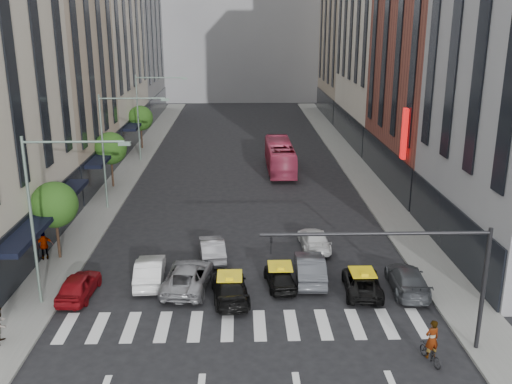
{
  "coord_description": "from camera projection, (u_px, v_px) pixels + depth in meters",
  "views": [
    {
      "loc": [
        -0.28,
        -23.73,
        14.64
      ],
      "look_at": [
        0.69,
        11.21,
        4.0
      ],
      "focal_mm": 40.0,
      "sensor_mm": 36.0,
      "label": 1
    }
  ],
  "objects": [
    {
      "name": "motorcycle",
      "position": [
        430.0,
        354.0,
        25.24
      ],
      "size": [
        0.99,
        1.73,
        0.86
      ],
      "primitive_type": "imported",
      "rotation": [
        0.0,
        0.0,
        3.41
      ],
      "color": "black",
      "rests_on": "ground"
    },
    {
      "name": "bus",
      "position": [
        280.0,
        156.0,
        56.97
      ],
      "size": [
        2.55,
        10.61,
        2.95
      ],
      "primitive_type": "imported",
      "rotation": [
        0.0,
        0.0,
        3.15
      ],
      "color": "#BB3757",
      "rests_on": "ground"
    },
    {
      "name": "car_row2_right",
      "position": [
        314.0,
        239.0,
        37.8
      ],
      "size": [
        1.94,
        4.46,
        1.28
      ],
      "primitive_type": "imported",
      "rotation": [
        0.0,
        0.0,
        3.18
      ],
      "color": "silver",
      "rests_on": "ground"
    },
    {
      "name": "streetlamp_far",
      "position": [
        147.0,
        106.0,
        59.41
      ],
      "size": [
        5.38,
        0.25,
        9.0
      ],
      "color": "gray",
      "rests_on": "sidewalk_left"
    },
    {
      "name": "sidewalk_left",
      "position": [
        125.0,
        175.0,
        55.33
      ],
      "size": [
        3.0,
        96.0,
        0.15
      ],
      "primitive_type": "cube",
      "color": "slate",
      "rests_on": "ground"
    },
    {
      "name": "ground",
      "position": [
        248.0,
        342.0,
        26.97
      ],
      "size": [
        160.0,
        160.0,
        0.0
      ],
      "primitive_type": "plane",
      "color": "black",
      "rests_on": "ground"
    },
    {
      "name": "building_right_d",
      "position": [
        354.0,
        23.0,
        85.51
      ],
      "size": [
        8.0,
        18.0,
        28.0
      ],
      "primitive_type": "cube",
      "color": "tan",
      "rests_on": "ground"
    },
    {
      "name": "car_white_front",
      "position": [
        150.0,
        271.0,
        32.82
      ],
      "size": [
        1.84,
        4.54,
        1.46
      ],
      "primitive_type": "imported",
      "rotation": [
        0.0,
        0.0,
        3.21
      ],
      "color": "silver",
      "rests_on": "ground"
    },
    {
      "name": "traffic_signal",
      "position": [
        424.0,
        262.0,
        24.91
      ],
      "size": [
        10.1,
        0.2,
        6.0
      ],
      "color": "black",
      "rests_on": "ground"
    },
    {
      "name": "building_right_b",
      "position": [
        438.0,
        39.0,
        49.46
      ],
      "size": [
        8.0,
        18.0,
        26.0
      ],
      "primitive_type": "cube",
      "color": "brown",
      "rests_on": "ground"
    },
    {
      "name": "car_grey_curb",
      "position": [
        407.0,
        279.0,
        31.85
      ],
      "size": [
        2.22,
        4.82,
        1.37
      ],
      "primitive_type": "imported",
      "rotation": [
        0.0,
        0.0,
        3.08
      ],
      "color": "#42454A",
      "rests_on": "ground"
    },
    {
      "name": "pedestrian_near",
      "position": [
        0.0,
        324.0,
        26.42
      ],
      "size": [
        0.71,
        0.9,
        1.82
      ],
      "primitive_type": "imported",
      "rotation": [
        0.0,
        0.0,
        1.55
      ],
      "color": "gray",
      "rests_on": "sidewalk_left"
    },
    {
      "name": "rider",
      "position": [
        433.0,
        327.0,
        24.85
      ],
      "size": [
        0.76,
        0.6,
        1.83
      ],
      "primitive_type": "imported",
      "rotation": [
        0.0,
        0.0,
        3.41
      ],
      "color": "gray",
      "rests_on": "motorcycle"
    },
    {
      "name": "car_red",
      "position": [
        79.0,
        285.0,
        31.15
      ],
      "size": [
        1.85,
        4.11,
        1.37
      ],
      "primitive_type": "imported",
      "rotation": [
        0.0,
        0.0,
        3.08
      ],
      "color": "maroon",
      "rests_on": "ground"
    },
    {
      "name": "liberty_sign",
      "position": [
        404.0,
        134.0,
        44.68
      ],
      "size": [
        0.3,
        0.7,
        4.0
      ],
      "color": "red",
      "rests_on": "ground"
    },
    {
      "name": "tree_far",
      "position": [
        141.0,
        118.0,
        65.75
      ],
      "size": [
        2.88,
        2.88,
        4.95
      ],
      "color": "black",
      "rests_on": "sidewalk_left"
    },
    {
      "name": "pedestrian_far",
      "position": [
        44.0,
        246.0,
        35.6
      ],
      "size": [
        1.17,
        0.83,
        1.84
      ],
      "primitive_type": "imported",
      "rotation": [
        0.0,
        0.0,
        3.53
      ],
      "color": "gray",
      "rests_on": "sidewalk_left"
    },
    {
      "name": "car_silver",
      "position": [
        188.0,
        276.0,
        32.15
      ],
      "size": [
        2.95,
        5.42,
        1.44
      ],
      "primitive_type": "imported",
      "rotation": [
        0.0,
        0.0,
        3.03
      ],
      "color": "gray",
      "rests_on": "ground"
    },
    {
      "name": "building_left_b",
      "position": [
        49.0,
        50.0,
        49.8
      ],
      "size": [
        8.0,
        16.0,
        24.0
      ],
      "primitive_type": "cube",
      "color": "tan",
      "rests_on": "ground"
    },
    {
      "name": "tree_mid",
      "position": [
        111.0,
        148.0,
        50.45
      ],
      "size": [
        2.88,
        2.88,
        4.95
      ],
      "color": "black",
      "rests_on": "sidewalk_left"
    },
    {
      "name": "taxi_center",
      "position": [
        280.0,
        277.0,
        32.34
      ],
      "size": [
        1.87,
        3.8,
        1.25
      ],
      "primitive_type": "imported",
      "rotation": [
        0.0,
        0.0,
        3.25
      ],
      "color": "black",
      "rests_on": "ground"
    },
    {
      "name": "tree_near",
      "position": [
        54.0,
        205.0,
        35.15
      ],
      "size": [
        2.88,
        2.88,
        4.95
      ],
      "color": "black",
      "rests_on": "sidewalk_left"
    },
    {
      "name": "streetlamp_mid",
      "position": [
        114.0,
        137.0,
        44.11
      ],
      "size": [
        5.38,
        0.25,
        9.0
      ],
      "color": "gray",
      "rests_on": "sidewalk_left"
    },
    {
      "name": "car_grey_mid",
      "position": [
        310.0,
        268.0,
        33.12
      ],
      "size": [
        1.82,
        4.75,
        1.54
      ],
      "primitive_type": "imported",
      "rotation": [
        0.0,
        0.0,
        3.1
      ],
      "color": "#414349",
      "rests_on": "ground"
    },
    {
      "name": "car_row2_left",
      "position": [
        212.0,
        249.0,
        36.06
      ],
      "size": [
        2.03,
        4.42,
        1.4
      ],
      "primitive_type": "imported",
      "rotation": [
        0.0,
        0.0,
        3.27
      ],
      "color": "#99999E",
      "rests_on": "ground"
    },
    {
      "name": "taxi_left",
      "position": [
        230.0,
        288.0,
        30.91
      ],
      "size": [
        2.41,
        4.82,
        1.35
      ],
      "primitive_type": "imported",
      "rotation": [
        0.0,
        0.0,
        3.26
      ],
      "color": "black",
      "rests_on": "ground"
    },
    {
      "name": "sidewalk_right",
      "position": [
        361.0,
        174.0,
        55.94
      ],
      "size": [
        3.0,
        96.0,
        0.15
      ],
      "primitive_type": "cube",
      "color": "slate",
      "rests_on": "ground"
    },
    {
      "name": "building_left_d",
      "position": [
        127.0,
        16.0,
        84.31
      ],
      "size": [
        8.0,
        18.0,
        30.0
      ],
      "primitive_type": "cube",
      "color": "gray",
      "rests_on": "ground"
    },
    {
      "name": "taxi_right",
      "position": [
        362.0,
        282.0,
        31.71
      ],
      "size": [
        2.32,
        4.42,
        1.19
      ],
      "primitive_type": "imported",
      "rotation": [
        0.0,
        0.0,
        3.06
      ],
      "color": "black",
      "rests_on": "ground"
    },
    {
      "name": "streetlamp_near",
      "position": [
        48.0,
        199.0,
        28.81
      ],
      "size": [
        5.38,
        0.25,
        9.0
      ],
      "color": "gray",
      "rests_on": "sidewalk_left"
    }
  ]
}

